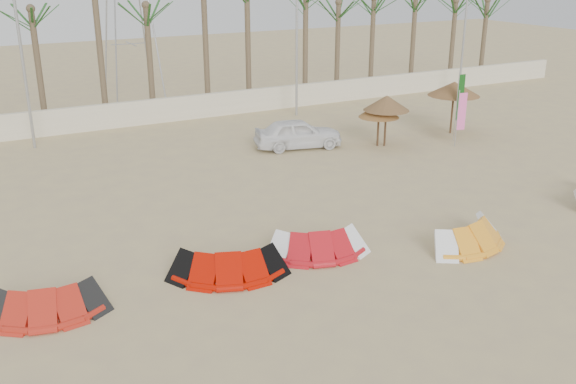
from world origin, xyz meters
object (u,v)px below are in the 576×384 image
kite_red_left (42,298)px  kite_red_mid (224,260)px  parasol_right (454,89)px  car (298,133)px  parasol_mid (387,103)px  parasol_left (379,110)px  kite_red_right (313,240)px  kite_orange (464,232)px

kite_red_left → kite_red_mid: (4.83, -0.15, 0.00)m
parasol_right → car: 8.39m
parasol_right → parasol_mid: bearing=-175.5°
kite_red_left → car: car is taller
kite_red_left → kite_red_mid: same height
kite_red_mid → parasol_right: (16.11, 8.82, 1.85)m
kite_red_mid → parasol_left: 14.41m
kite_red_right → parasol_right: (13.22, 8.84, 1.85)m
parasol_right → car: size_ratio=0.65×
kite_red_mid → parasol_right: size_ratio=1.38×
car → kite_red_left: bearing=141.1°
parasol_right → parasol_left: bearing=-177.7°
kite_red_right → kite_orange: bearing=-20.5°
kite_red_left → kite_red_right: 7.73m
kite_red_left → car: size_ratio=0.80×
kite_orange → parasol_mid: size_ratio=1.34×
kite_red_left → parasol_left: (16.29, 8.48, 1.32)m
parasol_mid → parasol_right: parasol_right is taller
kite_red_right → parasol_left: (8.56, 8.66, 1.31)m
kite_red_left → kite_orange: 12.32m
parasol_right → car: (-8.14, 1.29, -1.57)m
kite_red_right → car: bearing=63.4°
kite_red_left → kite_orange: bearing=-8.6°
car → kite_red_right: bearing=166.6°
kite_red_left → parasol_mid: parasol_mid is taller
parasol_mid → car: parasol_mid is taller
kite_red_mid → parasol_mid: parasol_mid is taller
kite_orange → parasol_mid: parasol_mid is taller
kite_red_mid → parasol_right: parasol_right is taller
kite_red_right → kite_red_left: bearing=178.7°
kite_red_mid → car: size_ratio=0.89×
kite_red_mid → car: (7.98, 10.11, 0.27)m
kite_orange → parasol_right: size_ratio=1.23×
kite_red_mid → kite_orange: bearing=-13.0°
kite_red_right → car: 11.35m
kite_red_mid → kite_red_right: size_ratio=1.08×
kite_red_mid → parasol_left: bearing=37.0°
kite_red_mid → parasol_mid: size_ratio=1.49×
kite_red_right → parasol_left: bearing=45.3°
kite_red_left → car: 16.23m
parasol_left → kite_orange: bearing=-111.7°
kite_red_right → car: size_ratio=0.82×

